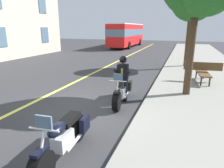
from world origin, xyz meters
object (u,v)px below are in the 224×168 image
Objects in this scene: rider_main at (123,74)px; motorcycle_parked at (64,138)px; motorcycle_main at (122,91)px; bench_sidewalk at (203,70)px; bus_near at (127,34)px; street_tree_curbside at (193,3)px.

rider_main reaches higher than motorcycle_parked.
motorcycle_main is 4.81m from bench_sidewalk.
street_tree_curbside is at bearing 30.25° from bus_near.
rider_main is 4.68m from bench_sidewalk.
motorcycle_parked is (3.79, -0.17, -0.58)m from rider_main.
motorcycle_parked is 26.51m from bus_near.
bus_near is at bearing -164.73° from motorcycle_main.
motorcycle_main is 0.61m from rider_main.
motorcycle_main is 0.20× the size of bus_near.
rider_main is 0.95× the size of bench_sidewalk.
bench_sidewalk is (-3.52, 3.07, -0.32)m from rider_main.
motorcycle_main is 1.21× the size of bench_sidewalk.
street_tree_curbside is at bearing 162.79° from rider_main.
bench_sidewalk is 5.49m from street_tree_curbside.
rider_main is 22.86m from bus_near.
bus_near is (-25.82, -5.87, 1.42)m from motorcycle_parked.
motorcycle_parked is 0.20× the size of bus_near.
bus_near is (-22.03, -6.04, 0.84)m from rider_main.
motorcycle_main is 3.60m from motorcycle_parked.
motorcycle_main is at bearing 15.27° from bus_near.
bus_near reaches higher than bench_sidewalk.
bench_sidewalk is (-3.71, 3.05, 0.26)m from motorcycle_main.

